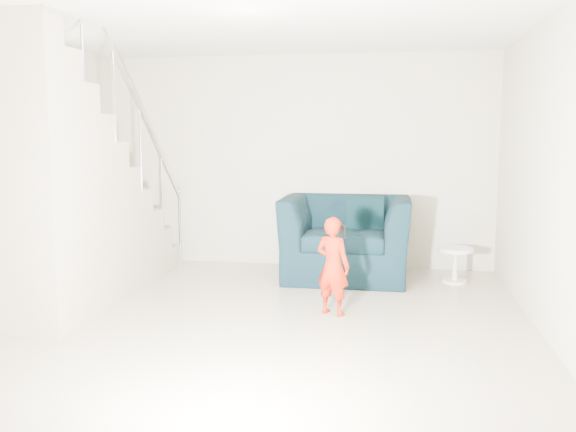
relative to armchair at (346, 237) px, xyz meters
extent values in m
plane|color=#9F937B|center=(-0.69, -2.16, -0.48)|extent=(5.50, 5.50, 0.00)
plane|color=silver|center=(-0.69, -2.16, 2.22)|extent=(5.50, 5.50, 0.00)
plane|color=#B6AA94|center=(-0.69, 0.59, 0.87)|extent=(5.00, 0.00, 5.00)
plane|color=#B6AA94|center=(-0.69, -4.91, 0.87)|extent=(5.00, 0.00, 5.00)
plane|color=#B6AA94|center=(1.81, -2.16, 0.87)|extent=(0.00, 5.50, 5.50)
imported|color=black|center=(0.00, 0.00, 0.00)|extent=(1.49, 1.30, 0.97)
imported|color=#A80508|center=(-0.01, -1.57, -0.01)|extent=(0.40, 0.35, 0.94)
cylinder|color=silver|center=(1.26, -0.08, -0.10)|extent=(0.41, 0.41, 0.04)
cylinder|color=silver|center=(1.26, -0.08, -0.30)|extent=(0.06, 0.06, 0.37)
cylinder|color=silver|center=(1.26, -0.08, -0.47)|extent=(0.28, 0.28, 0.03)
cube|color=#ADA089|center=(-2.69, 0.19, -0.35)|extent=(1.00, 0.30, 0.27)
cube|color=#ADA089|center=(-2.69, -0.11, -0.21)|extent=(1.00, 0.30, 0.54)
cube|color=#ADA089|center=(-2.69, -0.41, -0.08)|extent=(1.00, 0.30, 0.81)
cube|color=#ADA089|center=(-2.69, -0.71, 0.06)|extent=(1.00, 0.30, 1.08)
cube|color=#ADA089|center=(-2.69, -1.01, 0.19)|extent=(1.00, 0.30, 1.35)
cube|color=#ADA089|center=(-2.69, -1.31, 0.33)|extent=(1.00, 0.30, 1.62)
cube|color=#ADA089|center=(-2.69, -1.61, 0.46)|extent=(1.00, 0.30, 1.89)
cube|color=#ADA089|center=(-2.69, -1.91, 0.60)|extent=(1.00, 0.30, 2.16)
cube|color=#ADA089|center=(-2.69, -2.21, 0.73)|extent=(1.00, 0.30, 2.43)
cube|color=#ADA089|center=(-2.69, -2.51, 0.87)|extent=(1.00, 0.30, 2.70)
cylinder|color=silver|center=(-2.19, -1.16, 1.77)|extent=(0.04, 3.03, 2.73)
cylinder|color=silver|center=(-2.19, 0.34, 0.02)|extent=(0.04, 0.04, 1.00)
cube|color=black|center=(0.21, 0.24, 0.25)|extent=(0.45, 0.22, 0.45)
cube|color=black|center=(-0.66, -0.01, 0.12)|extent=(0.04, 0.44, 0.49)
cube|color=black|center=(0.09, -1.63, 0.33)|extent=(0.04, 0.05, 0.10)
camera|label=1|loc=(0.51, -7.18, 1.21)|focal=38.00mm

